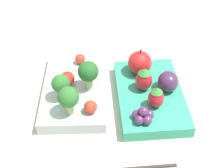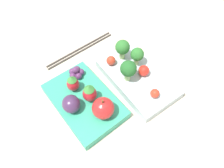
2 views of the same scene
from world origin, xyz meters
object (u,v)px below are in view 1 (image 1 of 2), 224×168
cherry_tomato_1 (90,107)px  cherry_tomato_0 (80,59)px  cherry_tomato_2 (68,78)px  strawberry_1 (144,80)px  strawberry_0 (156,97)px  bento_box_savoury (75,89)px  apple (140,63)px  plum (168,80)px  broccoli_floret_0 (88,72)px  broccoli_floret_2 (68,98)px  bento_box_fruit (150,96)px  grape_cluster (143,115)px  broccoli_floret_1 (61,84)px

cherry_tomato_1 → cherry_tomato_0: bearing=13.1°
cherry_tomato_0 → cherry_tomato_2: cherry_tomato_2 is taller
cherry_tomato_0 → strawberry_1: bearing=-121.1°
cherry_tomato_1 → strawberry_0: size_ratio=0.54×
bento_box_savoury → cherry_tomato_0: 0.07m
apple → plum: 0.07m
strawberry_1 → broccoli_floret_0: bearing=87.9°
broccoli_floret_2 → apple: (0.11, -0.12, -0.01)m
strawberry_0 → bento_box_fruit: bearing=9.3°
broccoli_floret_0 → strawberry_0: broccoli_floret_0 is taller
broccoli_floret_2 → cherry_tomato_1: broccoli_floret_2 is taller
cherry_tomato_0 → cherry_tomato_2: (-0.06, 0.02, 0.00)m
bento_box_savoury → strawberry_1: bearing=-94.2°
broccoli_floret_0 → broccoli_floret_2: broccoli_floret_0 is taller
strawberry_0 → plum: strawberry_0 is taller
strawberry_1 → bento_box_savoury: bearing=85.8°
cherry_tomato_0 → cherry_tomato_2: 0.06m
bento_box_fruit → cherry_tomato_0: 0.16m
broccoli_floret_0 → grape_cluster: 0.13m
cherry_tomato_0 → broccoli_floret_0: bearing=-161.8°
bento_box_savoury → broccoli_floret_0: broccoli_floret_0 is taller
broccoli_floret_0 → broccoli_floret_1: size_ratio=1.16×
bento_box_fruit → strawberry_1: (0.01, 0.01, 0.03)m
apple → strawberry_0: (-0.09, -0.02, -0.00)m
cherry_tomato_2 → grape_cluster: bearing=-121.8°
cherry_tomato_0 → grape_cluster: grape_cluster is taller
bento_box_savoury → bento_box_fruit: (-0.01, -0.14, -0.00)m
bento_box_savoury → plum: bearing=-90.9°
bento_box_savoury → broccoli_floret_1: 0.06m
broccoli_floret_1 → strawberry_0: bearing=-95.5°
bento_box_savoury → grape_cluster: bearing=-123.3°
cherry_tomato_2 → cherry_tomato_1: bearing=-145.6°
broccoli_floret_0 → cherry_tomato_2: 0.05m
cherry_tomato_0 → strawberry_1: size_ratio=0.44×
bento_box_fruit → plum: bearing=-69.6°
plum → grape_cluster: bearing=148.3°
apple → cherry_tomato_2: bearing=105.6°
bento_box_savoury → strawberry_1: (-0.01, -0.13, 0.03)m
broccoli_floret_0 → cherry_tomato_0: 0.08m
broccoli_floret_0 → cherry_tomato_0: size_ratio=2.77×
broccoli_floret_0 → strawberry_1: (-0.00, -0.10, -0.01)m
broccoli_floret_2 → cherry_tomato_0: (0.13, -0.00, -0.02)m
apple → strawberry_1: apple is taller
broccoli_floret_2 → plum: (0.07, -0.17, -0.02)m
bento_box_savoury → cherry_tomato_0: cherry_tomato_0 is taller
bento_box_savoury → apple: apple is taller
broccoli_floret_1 → broccoli_floret_2: size_ratio=0.90×
broccoli_floret_1 → plum: bearing=-80.8°
bento_box_fruit → broccoli_floret_1: (-0.02, 0.16, 0.04)m
broccoli_floret_1 → strawberry_0: (-0.02, -0.16, -0.01)m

